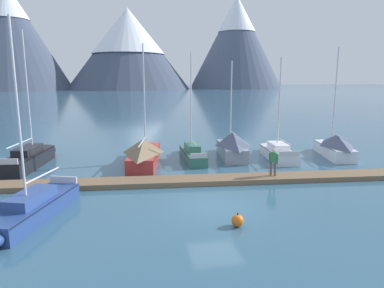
{
  "coord_description": "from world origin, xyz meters",
  "views": [
    {
      "loc": [
        -4.08,
        -15.4,
        6.15
      ],
      "look_at": [
        0.0,
        6.0,
        2.0
      ],
      "focal_mm": 32.03,
      "sensor_mm": 36.0,
      "label": 1
    }
  ],
  "objects_px": {
    "sailboat_mid_dock_port": "(145,151)",
    "sailboat_outer_slip": "(276,151)",
    "sailboat_second_berth": "(28,210)",
    "sailboat_end_of_dock": "(334,146)",
    "sailboat_nearest_berth": "(31,157)",
    "sailboat_mid_dock_starboard": "(191,152)",
    "mooring_buoy_channel_marker": "(237,221)",
    "person_on_dock": "(273,160)",
    "sailboat_far_berth": "(231,145)"
  },
  "relations": [
    {
      "from": "sailboat_end_of_dock",
      "to": "sailboat_mid_dock_port",
      "type": "bearing_deg",
      "value": 178.06
    },
    {
      "from": "sailboat_far_berth",
      "to": "person_on_dock",
      "type": "bearing_deg",
      "value": -84.02
    },
    {
      "from": "sailboat_second_berth",
      "to": "sailboat_far_berth",
      "type": "bearing_deg",
      "value": 39.5
    },
    {
      "from": "sailboat_mid_dock_starboard",
      "to": "sailboat_end_of_dock",
      "type": "relative_size",
      "value": 0.94
    },
    {
      "from": "person_on_dock",
      "to": "mooring_buoy_channel_marker",
      "type": "bearing_deg",
      "value": -125.16
    },
    {
      "from": "sailboat_far_berth",
      "to": "mooring_buoy_channel_marker",
      "type": "distance_m",
      "value": 13.01
    },
    {
      "from": "sailboat_nearest_berth",
      "to": "sailboat_mid_dock_starboard",
      "type": "height_order",
      "value": "sailboat_nearest_berth"
    },
    {
      "from": "sailboat_mid_dock_starboard",
      "to": "mooring_buoy_channel_marker",
      "type": "relative_size",
      "value": 13.38
    },
    {
      "from": "sailboat_far_berth",
      "to": "person_on_dock",
      "type": "height_order",
      "value": "sailboat_far_berth"
    },
    {
      "from": "sailboat_second_berth",
      "to": "sailboat_mid_dock_port",
      "type": "height_order",
      "value": "sailboat_second_berth"
    },
    {
      "from": "sailboat_mid_dock_starboard",
      "to": "mooring_buoy_channel_marker",
      "type": "xyz_separation_m",
      "value": [
        -0.39,
        -12.59,
        -0.25
      ]
    },
    {
      "from": "sailboat_nearest_berth",
      "to": "mooring_buoy_channel_marker",
      "type": "relative_size",
      "value": 15.64
    },
    {
      "from": "person_on_dock",
      "to": "sailboat_nearest_berth",
      "type": "bearing_deg",
      "value": 156.83
    },
    {
      "from": "sailboat_nearest_berth",
      "to": "sailboat_second_berth",
      "type": "height_order",
      "value": "sailboat_nearest_berth"
    },
    {
      "from": "sailboat_mid_dock_port",
      "to": "person_on_dock",
      "type": "xyz_separation_m",
      "value": [
        7.5,
        -5.8,
        0.34
      ]
    },
    {
      "from": "sailboat_end_of_dock",
      "to": "mooring_buoy_channel_marker",
      "type": "distance_m",
      "value": 16.38
    },
    {
      "from": "mooring_buoy_channel_marker",
      "to": "sailboat_far_berth",
      "type": "bearing_deg",
      "value": 73.97
    },
    {
      "from": "sailboat_far_berth",
      "to": "sailboat_mid_dock_starboard",
      "type": "bearing_deg",
      "value": 178.02
    },
    {
      "from": "sailboat_mid_dock_port",
      "to": "sailboat_end_of_dock",
      "type": "relative_size",
      "value": 1.0
    },
    {
      "from": "sailboat_far_berth",
      "to": "sailboat_nearest_berth",
      "type": "bearing_deg",
      "value": 179.12
    },
    {
      "from": "sailboat_second_berth",
      "to": "sailboat_mid_dock_port",
      "type": "xyz_separation_m",
      "value": [
        5.59,
        9.6,
        0.4
      ]
    },
    {
      "from": "sailboat_second_berth",
      "to": "sailboat_end_of_dock",
      "type": "relative_size",
      "value": 1.0
    },
    {
      "from": "person_on_dock",
      "to": "mooring_buoy_channel_marker",
      "type": "relative_size",
      "value": 2.79
    },
    {
      "from": "person_on_dock",
      "to": "mooring_buoy_channel_marker",
      "type": "height_order",
      "value": "person_on_dock"
    },
    {
      "from": "sailboat_nearest_berth",
      "to": "mooring_buoy_channel_marker",
      "type": "height_order",
      "value": "sailboat_nearest_berth"
    },
    {
      "from": "sailboat_end_of_dock",
      "to": "person_on_dock",
      "type": "relative_size",
      "value": 5.09
    },
    {
      "from": "sailboat_end_of_dock",
      "to": "sailboat_far_berth",
      "type": "bearing_deg",
      "value": 172.05
    },
    {
      "from": "sailboat_mid_dock_port",
      "to": "sailboat_end_of_dock",
      "type": "height_order",
      "value": "sailboat_mid_dock_port"
    },
    {
      "from": "sailboat_end_of_dock",
      "to": "person_on_dock",
      "type": "xyz_separation_m",
      "value": [
        -7.55,
        -5.29,
        0.38
      ]
    },
    {
      "from": "sailboat_mid_dock_starboard",
      "to": "sailboat_outer_slip",
      "type": "xyz_separation_m",
      "value": [
        6.73,
        -0.74,
        -0.01
      ]
    },
    {
      "from": "mooring_buoy_channel_marker",
      "to": "person_on_dock",
      "type": "bearing_deg",
      "value": 54.84
    },
    {
      "from": "person_on_dock",
      "to": "sailboat_far_berth",
      "type": "bearing_deg",
      "value": 95.98
    },
    {
      "from": "sailboat_mid_dock_port",
      "to": "sailboat_outer_slip",
      "type": "distance_m",
      "value": 10.36
    },
    {
      "from": "sailboat_end_of_dock",
      "to": "person_on_dock",
      "type": "bearing_deg",
      "value": -144.99
    },
    {
      "from": "sailboat_nearest_berth",
      "to": "sailboat_outer_slip",
      "type": "xyz_separation_m",
      "value": [
        18.43,
        -0.86,
        -0.12
      ]
    },
    {
      "from": "sailboat_second_berth",
      "to": "mooring_buoy_channel_marker",
      "type": "bearing_deg",
      "value": -14.28
    },
    {
      "from": "sailboat_second_berth",
      "to": "sailboat_far_berth",
      "type": "relative_size",
      "value": 1.15
    },
    {
      "from": "sailboat_nearest_berth",
      "to": "sailboat_mid_dock_starboard",
      "type": "relative_size",
      "value": 1.17
    },
    {
      "from": "person_on_dock",
      "to": "sailboat_mid_dock_starboard",
      "type": "bearing_deg",
      "value": 120.6
    },
    {
      "from": "sailboat_second_berth",
      "to": "sailboat_mid_dock_starboard",
      "type": "bearing_deg",
      "value": 48.3
    },
    {
      "from": "sailboat_second_berth",
      "to": "sailboat_outer_slip",
      "type": "distance_m",
      "value": 18.61
    },
    {
      "from": "sailboat_end_of_dock",
      "to": "sailboat_outer_slip",
      "type": "bearing_deg",
      "value": 173.72
    },
    {
      "from": "sailboat_mid_dock_port",
      "to": "sailboat_mid_dock_starboard",
      "type": "xyz_separation_m",
      "value": [
        3.63,
        0.75,
        -0.4
      ]
    },
    {
      "from": "mooring_buoy_channel_marker",
      "to": "sailboat_mid_dock_port",
      "type": "bearing_deg",
      "value": 105.29
    },
    {
      "from": "sailboat_second_berth",
      "to": "sailboat_outer_slip",
      "type": "bearing_deg",
      "value": 31.06
    },
    {
      "from": "sailboat_mid_dock_port",
      "to": "sailboat_far_berth",
      "type": "height_order",
      "value": "sailboat_mid_dock_port"
    },
    {
      "from": "sailboat_nearest_berth",
      "to": "sailboat_second_berth",
      "type": "xyz_separation_m",
      "value": [
        2.48,
        -10.46,
        -0.11
      ]
    },
    {
      "from": "sailboat_mid_dock_starboard",
      "to": "sailboat_second_berth",
      "type": "bearing_deg",
      "value": -131.7
    },
    {
      "from": "sailboat_mid_dock_starboard",
      "to": "person_on_dock",
      "type": "height_order",
      "value": "sailboat_mid_dock_starboard"
    },
    {
      "from": "sailboat_end_of_dock",
      "to": "person_on_dock",
      "type": "height_order",
      "value": "sailboat_end_of_dock"
    }
  ]
}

